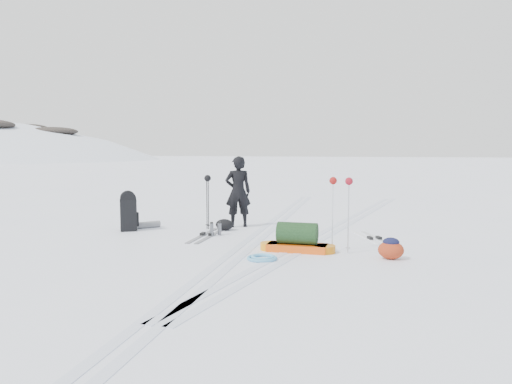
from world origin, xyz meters
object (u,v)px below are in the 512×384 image
pulk_sled (297,240)px  expedition_rucksack (131,212)px  skier (238,192)px  ski_poles_black (208,185)px

pulk_sled → expedition_rucksack: expedition_rucksack is taller
skier → pulk_sled: 3.05m
skier → pulk_sled: (1.87, -2.32, -0.62)m
expedition_rucksack → ski_poles_black: 1.78m
skier → expedition_rucksack: skier is taller
expedition_rucksack → ski_poles_black: bearing=-9.8°
expedition_rucksack → pulk_sled: bearing=-49.8°
skier → ski_poles_black: (-0.55, -0.49, 0.18)m
skier → ski_poles_black: bearing=15.0°
pulk_sled → ski_poles_black: 3.15m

